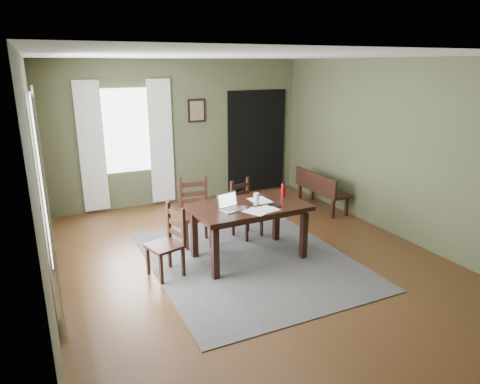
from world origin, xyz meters
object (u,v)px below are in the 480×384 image
chair_end (168,243)px  chair_back_left (196,213)px  water_bottle (283,190)px  dining_table (249,211)px  chair_back_right (245,209)px  bench (320,187)px  laptop (230,205)px

chair_end → chair_back_left: bearing=124.9°
water_bottle → chair_end: bearing=-176.0°
dining_table → chair_back_right: 0.85m
chair_back_left → bench: 2.68m
chair_end → water_bottle: bearing=78.1°
bench → water_bottle: size_ratio=5.44×
water_bottle → chair_back_right: bearing=114.0°
chair_back_right → chair_back_left: bearing=160.3°
chair_end → bench: 3.55m
chair_back_left → laptop: 0.93m
bench → laptop: laptop is taller
chair_back_right → bench: 1.92m
chair_end → chair_back_left: size_ratio=0.91×
dining_table → water_bottle: bearing=8.2°
dining_table → chair_back_right: (0.31, 0.75, -0.25)m
chair_back_right → water_bottle: 0.83m
laptop → water_bottle: water_bottle is taller
dining_table → water_bottle: size_ratio=6.89×
laptop → chair_back_right: bearing=39.0°
laptop → chair_end: bearing=164.5°
chair_back_right → laptop: (-0.61, -0.79, 0.40)m
water_bottle → laptop: bearing=-170.4°
chair_back_left → water_bottle: bearing=-23.3°
chair_back_left → bench: bearing=20.5°
chair_back_right → water_bottle: bearing=-82.5°
bench → chair_end: bearing=112.3°
chair_back_right → dining_table: bearing=-129.1°
chair_back_right → laptop: bearing=-144.1°
chair_back_right → laptop: laptop is taller
dining_table → chair_back_right: size_ratio=1.77×
dining_table → water_bottle: 0.64m
bench → water_bottle: (-1.54, -1.22, 0.47)m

